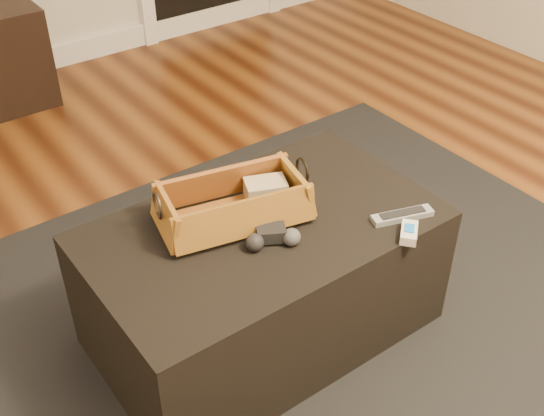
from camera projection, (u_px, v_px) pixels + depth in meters
baseboard at (6, 70)px, 3.61m from camera, size 5.00×0.04×0.12m
area_rug at (273, 339)px, 2.15m from camera, size 2.60×2.00×0.01m
ottoman at (263, 279)px, 2.05m from camera, size 1.00×0.60×0.42m
tv_remote at (229, 217)px, 1.91m from camera, size 0.23×0.08×0.02m
cloth_bundle at (266, 191)px, 1.98m from camera, size 0.14×0.12×0.06m
wicker_basket at (233, 205)px, 1.91m from camera, size 0.47×0.31×0.15m
game_controller at (272, 237)px, 1.84m from camera, size 0.16×0.12×0.05m
silver_remote at (402, 215)px, 1.94m from camera, size 0.19×0.10×0.02m
cream_gadget at (409, 233)px, 1.87m from camera, size 0.09×0.09×0.03m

